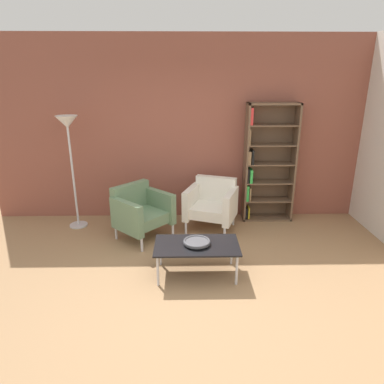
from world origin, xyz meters
The scene contains 8 objects.
ground_plane centered at (0.00, 0.00, 0.00)m, with size 8.32×8.32×0.00m, color #9E7751.
brick_back_panel centered at (0.00, 2.46, 1.45)m, with size 6.40×0.12×2.90m, color brown.
bookshelf_tall centered at (1.26, 2.26, 0.93)m, with size 0.80×0.30×1.90m.
coffee_table_low centered at (0.08, 0.53, 0.37)m, with size 1.00×0.56×0.40m.
decorative_bowl centered at (0.08, 0.53, 0.43)m, with size 0.32×0.32×0.05m.
armchair_near_window centered at (0.36, 1.86, 0.41)m, with size 0.89×0.85×0.78m.
armchair_corner_red centered at (-0.70, 1.57, 0.41)m, with size 0.95×0.95×0.78m.
floor_lamp_torchiere centered at (-1.77, 1.99, 1.45)m, with size 0.32×0.32×1.74m.
Camera 1 is at (-0.05, -3.13, 2.31)m, focal length 32.34 mm.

